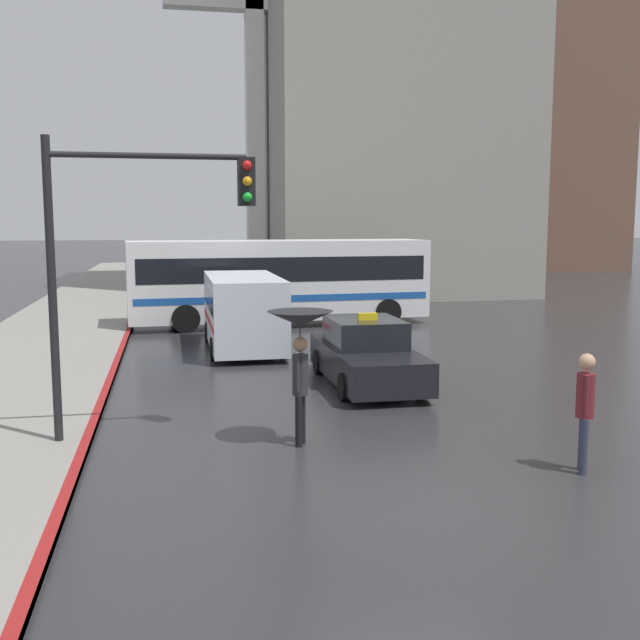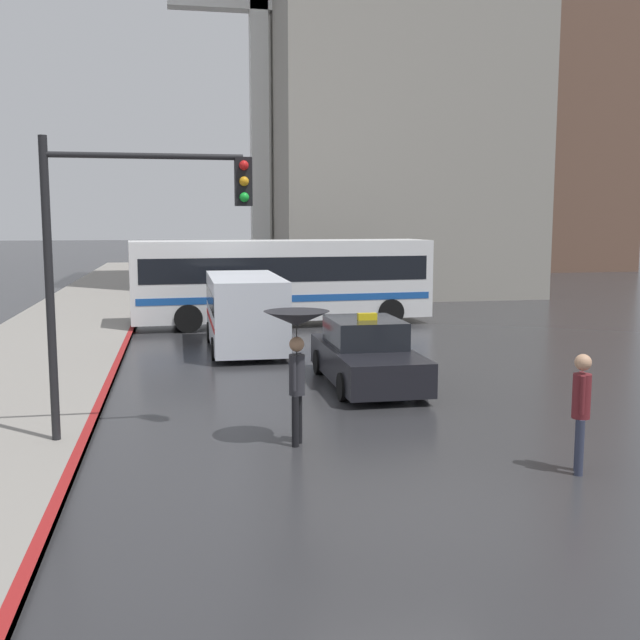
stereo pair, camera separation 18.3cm
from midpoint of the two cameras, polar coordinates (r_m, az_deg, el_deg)
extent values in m
plane|color=#2D2D30|center=(10.11, 6.90, -14.19)|extent=(300.00, 300.00, 0.00)
cube|color=maroon|center=(9.77, -20.30, -15.03)|extent=(0.16, 120.00, 0.12)
cube|color=black|center=(17.21, 3.30, -3.24)|extent=(1.80, 4.57, 0.72)
cube|color=black|center=(17.32, 3.13, -0.92)|extent=(1.58, 2.06, 0.62)
cylinder|color=black|center=(16.17, 7.51, -4.81)|extent=(0.20, 0.60, 0.60)
cylinder|color=black|center=(15.71, 1.57, -5.11)|extent=(0.20, 0.60, 0.60)
cylinder|color=black|center=(18.82, 4.74, -3.02)|extent=(0.20, 0.60, 0.60)
cylinder|color=black|center=(18.43, -0.39, -3.22)|extent=(0.20, 0.60, 0.60)
cube|color=yellow|center=(17.05, 3.33, 0.27)|extent=(0.44, 0.16, 0.16)
cube|color=silver|center=(21.94, -6.10, 0.74)|extent=(2.01, 5.19, 2.00)
cube|color=black|center=(21.90, -6.12, 1.65)|extent=(2.03, 4.78, 0.52)
cube|color=red|center=(21.97, -6.10, 0.08)|extent=(2.03, 4.99, 0.14)
cylinder|color=black|center=(20.64, -3.04, -2.03)|extent=(0.20, 0.63, 0.63)
cylinder|color=black|center=(20.45, -8.32, -2.19)|extent=(0.20, 0.63, 0.63)
cylinder|color=black|center=(23.69, -4.13, -0.81)|extent=(0.20, 0.63, 0.63)
cylinder|color=black|center=(23.53, -8.73, -0.93)|extent=(0.20, 0.63, 0.63)
cube|color=silver|center=(27.23, -3.32, 3.13)|extent=(10.89, 3.22, 2.80)
cube|color=black|center=(27.20, -3.33, 4.01)|extent=(10.36, 3.21, 0.86)
cube|color=#194C9E|center=(27.28, -3.31, 1.89)|extent=(10.57, 3.22, 0.24)
cylinder|color=black|center=(29.47, 3.39, 1.16)|extent=(0.98, 0.34, 0.96)
cylinder|color=black|center=(27.22, 5.00, 0.62)|extent=(0.98, 0.34, 0.96)
cylinder|color=black|center=(28.04, -10.81, 0.71)|extent=(0.98, 0.34, 0.96)
cylinder|color=black|center=(25.66, -10.40, 0.10)|extent=(0.98, 0.34, 0.96)
cylinder|color=black|center=(12.55, -2.05, -7.74)|extent=(0.16, 0.16, 0.86)
cylinder|color=black|center=(12.75, -1.80, -7.49)|extent=(0.16, 0.16, 0.86)
cylinder|color=#28282D|center=(12.47, -1.94, -4.20)|extent=(0.35, 0.35, 0.68)
sphere|color=#997051|center=(12.38, -1.95, -1.86)|extent=(0.25, 0.25, 0.25)
cylinder|color=#28282D|center=(12.30, -2.14, -4.12)|extent=(0.09, 0.09, 0.58)
cylinder|color=#28282D|center=(12.63, -1.74, -3.82)|extent=(0.09, 0.09, 0.58)
cone|color=#232328|center=(12.32, -1.96, 0.11)|extent=(1.09, 1.09, 0.25)
cylinder|color=black|center=(12.37, -1.95, -1.51)|extent=(0.02, 0.02, 0.70)
cube|color=white|center=(12.89, -1.85, -7.13)|extent=(0.16, 0.21, 0.28)
cylinder|color=#2D3347|center=(12.06, 18.95, -8.83)|extent=(0.16, 0.16, 0.84)
cylinder|color=#2D3347|center=(11.85, 19.03, -9.13)|extent=(0.16, 0.16, 0.84)
cylinder|color=maroon|center=(11.77, 19.15, -5.45)|extent=(0.36, 0.36, 0.67)
sphere|color=tan|center=(11.67, 19.25, -3.03)|extent=(0.25, 0.25, 0.25)
cylinder|color=maroon|center=(11.93, 19.09, -5.03)|extent=(0.09, 0.09, 0.57)
cylinder|color=maroon|center=(11.59, 19.22, -5.40)|extent=(0.09, 0.09, 0.57)
cylinder|color=black|center=(12.91, -20.10, 1.79)|extent=(0.14, 0.14, 5.09)
cylinder|color=black|center=(12.75, -13.35, 12.08)|extent=(3.17, 0.10, 0.10)
cube|color=black|center=(12.77, -6.05, 10.43)|extent=(0.28, 0.28, 0.80)
sphere|color=red|center=(12.63, -6.00, 11.65)|extent=(0.16, 0.16, 0.16)
sphere|color=orange|center=(12.61, -5.99, 10.47)|extent=(0.16, 0.16, 0.16)
sphere|color=green|center=(12.60, -5.97, 9.29)|extent=(0.16, 0.16, 0.16)
cube|color=brown|center=(64.51, 14.00, 17.58)|extent=(14.93, 13.51, 30.53)
cube|color=white|center=(39.73, -5.14, 16.76)|extent=(0.90, 0.90, 20.29)
cube|color=white|center=(40.69, -5.22, 22.98)|extent=(8.93, 0.90, 0.90)
camera|label=1|loc=(0.09, -90.29, -0.04)|focal=42.00mm
camera|label=2|loc=(0.09, 89.71, 0.04)|focal=42.00mm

